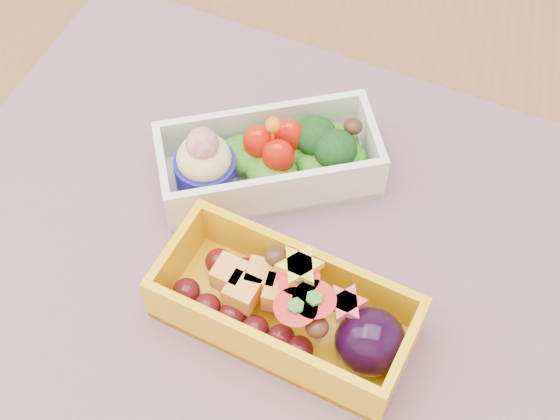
% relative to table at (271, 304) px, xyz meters
% --- Properties ---
extents(table, '(1.20, 0.80, 0.75)m').
position_rel_table_xyz_m(table, '(0.00, 0.00, 0.00)').
color(table, brown).
rests_on(table, ground).
extents(placemat, '(0.61, 0.52, 0.00)m').
position_rel_table_xyz_m(placemat, '(-0.00, 0.00, 0.10)').
color(placemat, gray).
rests_on(placemat, table).
extents(bento_white, '(0.19, 0.14, 0.07)m').
position_rel_table_xyz_m(bento_white, '(-0.01, 0.06, 0.13)').
color(bento_white, white).
rests_on(bento_white, placemat).
extents(bento_yellow, '(0.20, 0.12, 0.06)m').
position_rel_table_xyz_m(bento_yellow, '(0.03, -0.07, 0.13)').
color(bento_yellow, '#FEB80C').
rests_on(bento_yellow, placemat).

